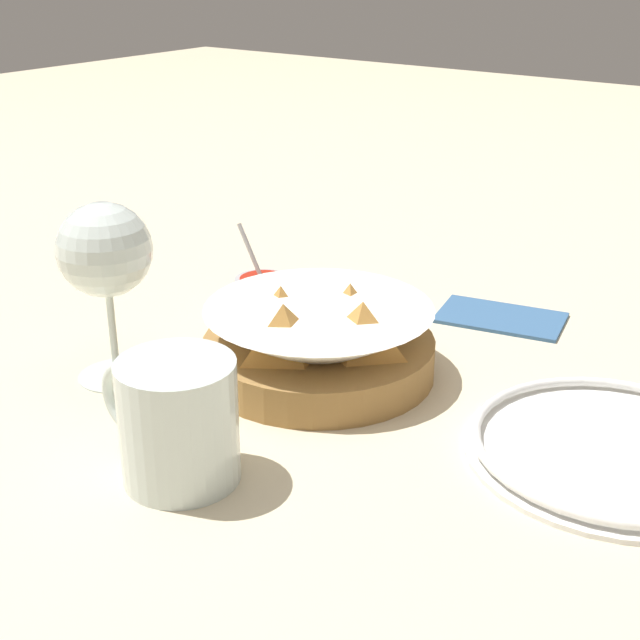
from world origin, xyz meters
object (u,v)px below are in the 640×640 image
(food_basket, at_px, (320,343))
(side_plate, at_px, (613,447))
(beer_mug, at_px, (178,425))
(sauce_cup, at_px, (263,292))
(wine_glass, at_px, (105,255))

(food_basket, xyz_separation_m, side_plate, (-0.28, -0.02, -0.02))
(beer_mug, relative_size, side_plate, 0.54)
(food_basket, bearing_deg, sauce_cup, -32.21)
(food_basket, height_order, beer_mug, beer_mug)
(side_plate, bearing_deg, sauce_cup, -9.61)
(beer_mug, bearing_deg, side_plate, -138.63)
(wine_glass, bearing_deg, side_plate, -161.90)
(food_basket, relative_size, beer_mug, 1.70)
(food_basket, relative_size, sauce_cup, 2.32)
(sauce_cup, height_order, beer_mug, beer_mug)
(wine_glass, relative_size, side_plate, 0.72)
(sauce_cup, bearing_deg, beer_mug, 118.94)
(wine_glass, bearing_deg, sauce_cup, -91.36)
(sauce_cup, relative_size, beer_mug, 0.73)
(food_basket, relative_size, wine_glass, 1.29)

